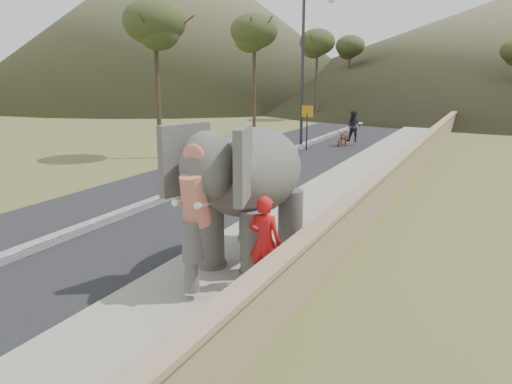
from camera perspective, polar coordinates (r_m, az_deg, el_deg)
ground at (r=9.42m, az=-7.63°, el=-13.14°), size 160.00×160.00×0.00m
road at (r=20.00m, az=-3.89°, el=1.54°), size 7.00×120.00×0.03m
median at (r=19.98m, az=-3.89°, el=1.81°), size 0.35×120.00×0.22m
walkway at (r=18.09m, az=10.01°, el=0.24°), size 3.00×120.00×0.15m
parapet at (r=17.62m, az=15.24°, el=1.19°), size 0.30×120.00×1.10m
lamppost at (r=27.42m, az=5.98°, el=15.03°), size 1.76×0.36×8.00m
signboard at (r=27.04m, az=5.86°, el=8.19°), size 0.60×0.08×2.40m
hill_left at (r=75.56m, az=-9.18°, el=18.75°), size 60.00×60.00×22.00m
hill_far at (r=77.00m, az=26.96°, el=14.40°), size 80.00×80.00×14.00m
elephant_and_man at (r=10.95m, az=-0.38°, el=0.15°), size 2.35×4.22×3.05m
motorcyclist at (r=29.04m, az=10.56°, el=6.75°), size 1.35×1.77×2.02m
trees at (r=38.23m, az=24.32°, el=11.92°), size 47.03×37.22×8.07m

